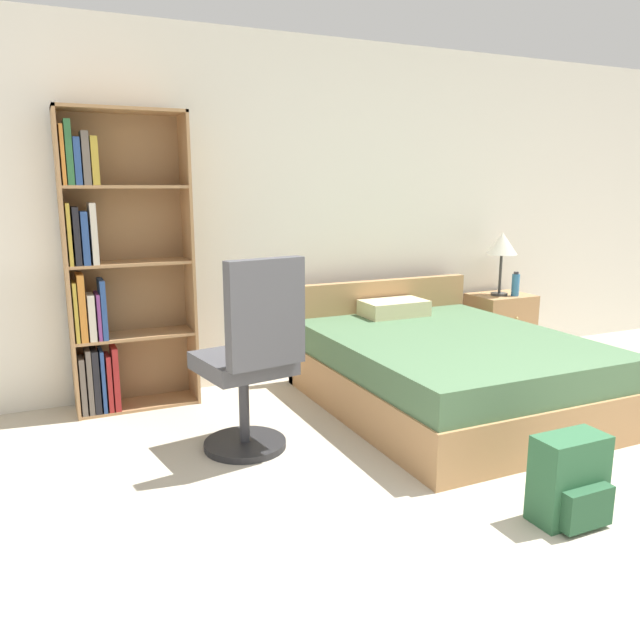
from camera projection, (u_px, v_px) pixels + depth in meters
name	position (u px, v px, depth m)	size (l,w,h in m)	color
wall_back	(329.00, 212.00, 4.95)	(9.00, 0.06, 2.60)	silver
bookshelf	(112.00, 271.00, 4.13)	(0.81, 0.29, 1.99)	#AD7F51
bed	(444.00, 369.00, 4.32)	(1.58, 1.98, 0.77)	#AD7F51
office_chair	(251.00, 361.00, 3.47)	(0.55, 0.63, 1.14)	#232326
nightstand	(499.00, 326.00, 5.53)	(0.51, 0.43, 0.57)	#AD7F51
table_lamp	(502.00, 245.00, 5.35)	(0.26, 0.26, 0.55)	#333333
water_bottle	(516.00, 285.00, 5.39)	(0.07, 0.07, 0.21)	teal
backpack_green	(570.00, 481.00, 2.84)	(0.34, 0.24, 0.41)	#2D603D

